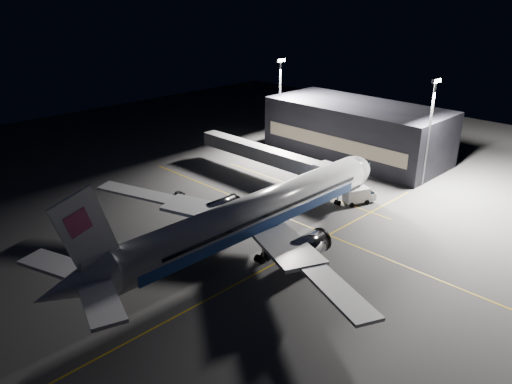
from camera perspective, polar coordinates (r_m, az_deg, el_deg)
The scene contains 14 objects.
ground at distance 75.97m, azimuth 0.03°, elevation -5.92°, with size 200.00×200.00×0.00m, color #4C4C4F.
guide_line_main at distance 82.56m, azimuth 4.95°, elevation -3.56°, with size 0.25×80.00×0.01m, color gold.
guide_line_cross at distance 72.39m, azimuth 3.42°, elevation -7.51°, with size 70.00×0.25×0.01m, color gold.
guide_line_side at distance 96.85m, azimuth 5.04°, elevation 0.49°, with size 0.25×40.00×0.01m, color gold.
airliner at distance 72.96m, azimuth -0.57°, elevation -2.64°, with size 61.48×54.22×16.64m.
terminal at distance 115.56m, azimuth 11.38°, elevation 6.93°, with size 18.12×40.00×12.00m.
jet_bridge at distance 100.28m, azimuth 1.61°, elevation 4.14°, with size 3.60×34.40×6.30m.
floodlight_mast_north at distance 120.23m, azimuth 2.76°, elevation 11.06°, with size 2.40×0.68×20.70m.
floodlight_mast_south at distance 99.40m, azimuth 19.29°, elevation 7.39°, with size 2.40×0.67×20.70m.
service_truck at distance 90.92m, azimuth 11.67°, elevation -0.34°, with size 6.21×4.35×2.97m.
baggage_tug at distance 92.01m, azimuth -8.85°, elevation -0.45°, with size 2.27×1.90×1.53m.
safety_cone_a at distance 80.87m, azimuth 0.01°, elevation -3.85°, with size 0.34×0.34×0.52m, color #D94109.
safety_cone_b at distance 81.93m, azimuth -4.20°, elevation -3.49°, with size 0.45×0.45×0.68m, color #D94109.
safety_cone_c at distance 73.82m, azimuth -6.62°, elevation -6.71°, with size 0.43×0.43×0.65m, color #D94109.
Camera 1 is at (-47.29, -47.20, 36.15)m, focal length 35.00 mm.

